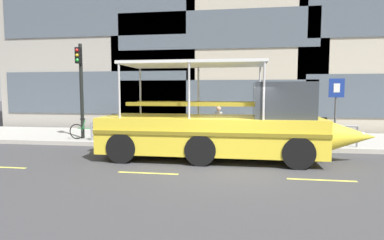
{
  "coord_description": "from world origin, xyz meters",
  "views": [
    {
      "loc": [
        0.25,
        -9.82,
        2.36
      ],
      "look_at": [
        -1.56,
        1.92,
        1.3
      ],
      "focal_mm": 29.88,
      "sensor_mm": 36.0,
      "label": 1
    }
  ],
  "objects": [
    {
      "name": "leaned_bicycle",
      "position": [
        -6.68,
        3.74,
        0.56
      ],
      "size": [
        1.74,
        0.46,
        0.96
      ],
      "color": "black",
      "rests_on": "sidewalk"
    },
    {
      "name": "pedestrian_near_bow",
      "position": [
        2.2,
        4.76,
        1.18
      ],
      "size": [
        0.37,
        0.35,
        1.66
      ],
      "color": "#1E2338",
      "rests_on": "sidewalk"
    },
    {
      "name": "duck_tour_boat",
      "position": [
        -0.26,
        1.29,
        1.12
      ],
      "size": [
        9.38,
        2.6,
        3.37
      ],
      "color": "yellow",
      "rests_on": "ground_plane"
    },
    {
      "name": "ground_plane",
      "position": [
        0.0,
        0.0,
        0.0
      ],
      "size": [
        120.0,
        120.0,
        0.0
      ],
      "primitive_type": "plane",
      "color": "#3D3D3F"
    },
    {
      "name": "lane_centreline",
      "position": [
        -0.0,
        -1.04,
        0.0
      ],
      "size": [
        25.8,
        0.12,
        0.01
      ],
      "color": "#DBD64C",
      "rests_on": "ground_plane"
    },
    {
      "name": "parking_sign",
      "position": [
        4.05,
        3.9,
        2.02
      ],
      "size": [
        0.6,
        0.12,
        2.71
      ],
      "color": "#4C4F54",
      "rests_on": "sidewalk"
    },
    {
      "name": "curb_edge",
      "position": [
        0.0,
        3.11,
        0.09
      ],
      "size": [
        32.0,
        0.18,
        0.18
      ],
      "primitive_type": "cube",
      "color": "#B2ADA3",
      "rests_on": "ground_plane"
    },
    {
      "name": "traffic_light_pole",
      "position": [
        -7.1,
        4.04,
        2.81
      ],
      "size": [
        0.24,
        0.46,
        4.37
      ],
      "color": "black",
      "rests_on": "sidewalk"
    },
    {
      "name": "curb_guardrail",
      "position": [
        -0.77,
        3.45,
        0.75
      ],
      "size": [
        11.2,
        0.09,
        0.86
      ],
      "color": "gray",
      "rests_on": "sidewalk"
    },
    {
      "name": "sidewalk",
      "position": [
        0.0,
        5.6,
        0.09
      ],
      "size": [
        32.0,
        4.8,
        0.18
      ],
      "primitive_type": "cube",
      "color": "#A8A59E",
      "rests_on": "ground_plane"
    },
    {
      "name": "pedestrian_mid_left",
      "position": [
        -0.72,
        4.06,
        1.11
      ],
      "size": [
        0.35,
        0.31,
        1.54
      ],
      "color": "black",
      "rests_on": "sidewalk"
    }
  ]
}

